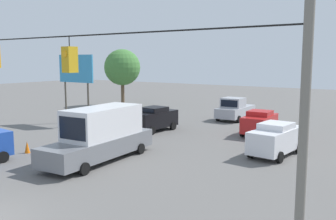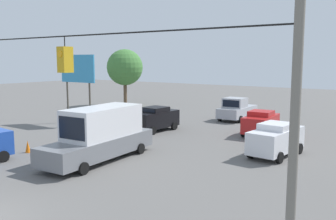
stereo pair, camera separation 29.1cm
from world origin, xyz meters
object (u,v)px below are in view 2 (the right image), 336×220
(sedan_red_oncoming_deep, at_px, (261,123))
(traffic_cone_fifth, at_px, (119,127))
(tree_horizon_right, at_px, (125,67))
(sedan_black_withflow_far, at_px, (156,119))
(roadside_billboard, at_px, (78,74))
(sedan_white_oncoming_far, at_px, (276,139))
(traffic_cone_fourth, at_px, (95,133))
(traffic_cone_third, at_px, (63,139))
(box_truck_grey_withflow_mid, at_px, (101,134))
(pickup_truck_silver_withflow_deep, at_px, (237,110))
(traffic_cone_second, at_px, (28,147))

(sedan_red_oncoming_deep, bearing_deg, traffic_cone_fifth, 28.35)
(sedan_red_oncoming_deep, xyz_separation_m, tree_horizon_right, (20.66, -8.05, 3.74))
(sedan_black_withflow_far, height_order, roadside_billboard, roadside_billboard)
(sedan_white_oncoming_far, height_order, traffic_cone_fourth, sedan_white_oncoming_far)
(traffic_cone_third, bearing_deg, box_truck_grey_withflow_mid, 165.84)
(traffic_cone_fourth, bearing_deg, sedan_black_withflow_far, -114.37)
(pickup_truck_silver_withflow_deep, distance_m, traffic_cone_second, 19.73)
(traffic_cone_third, relative_size, traffic_cone_fifth, 1.00)
(traffic_cone_fourth, bearing_deg, roadside_billboard, -31.46)
(box_truck_grey_withflow_mid, xyz_separation_m, tree_horizon_right, (15.84, -19.93, 3.24))
(pickup_truck_silver_withflow_deep, bearing_deg, sedan_red_oncoming_deep, 128.68)
(tree_horizon_right, bearing_deg, sedan_white_oncoming_far, 150.53)
(traffic_cone_second, distance_m, traffic_cone_fifth, 8.11)
(traffic_cone_fourth, bearing_deg, tree_horizon_right, -55.07)
(traffic_cone_second, bearing_deg, sedan_white_oncoming_far, -147.88)
(sedan_red_oncoming_deep, distance_m, tree_horizon_right, 22.49)
(tree_horizon_right, bearing_deg, traffic_cone_fifth, 129.90)
(roadside_billboard, bearing_deg, tree_horizon_right, -65.53)
(traffic_cone_fourth, bearing_deg, box_truck_grey_withflow_mid, 139.46)
(sedan_red_oncoming_deep, bearing_deg, traffic_cone_second, 53.89)
(box_truck_grey_withflow_mid, xyz_separation_m, traffic_cone_third, (4.85, -1.22, -1.11))
(sedan_black_withflow_far, xyz_separation_m, traffic_cone_second, (2.18, 10.11, -0.64))
(box_truck_grey_withflow_mid, distance_m, roadside_billboard, 12.86)
(sedan_red_oncoming_deep, xyz_separation_m, traffic_cone_fifth, (9.60, 5.18, -0.60))
(sedan_black_withflow_far, bearing_deg, pickup_truck_silver_withflow_deep, -107.87)
(traffic_cone_second, xyz_separation_m, roadside_billboard, (5.25, -8.77, 4.09))
(box_truck_grey_withflow_mid, bearing_deg, roadside_billboard, -36.01)
(sedan_white_oncoming_far, bearing_deg, sedan_black_withflow_far, -11.52)
(traffic_cone_second, distance_m, traffic_cone_third, 2.63)
(box_truck_grey_withflow_mid, height_order, traffic_cone_third, box_truck_grey_withflow_mid)
(traffic_cone_fifth, bearing_deg, sedan_black_withflow_far, -136.19)
(sedan_black_withflow_far, relative_size, traffic_cone_third, 5.62)
(traffic_cone_second, relative_size, traffic_cone_third, 1.00)
(traffic_cone_fourth, xyz_separation_m, roadside_billboard, (5.34, -3.27, 4.09))
(sedan_black_withflow_far, height_order, box_truck_grey_withflow_mid, box_truck_grey_withflow_mid)
(traffic_cone_fifth, bearing_deg, traffic_cone_fourth, 89.99)
(traffic_cone_fifth, height_order, roadside_billboard, roadside_billboard)
(box_truck_grey_withflow_mid, height_order, sedan_red_oncoming_deep, box_truck_grey_withflow_mid)
(sedan_white_oncoming_far, xyz_separation_m, sedan_red_oncoming_deep, (3.00, -5.32, -0.05))
(tree_horizon_right, bearing_deg, sedan_black_withflow_far, 139.51)
(sedan_white_oncoming_far, xyz_separation_m, box_truck_grey_withflow_mid, (7.82, 6.56, 0.45))
(sedan_black_withflow_far, xyz_separation_m, traffic_cone_third, (2.16, 7.48, -0.64))
(sedan_black_withflow_far, distance_m, pickup_truck_silver_withflow_deep, 9.40)
(traffic_cone_third, bearing_deg, traffic_cone_fourth, -91.35)
(pickup_truck_silver_withflow_deep, bearing_deg, roadside_billboard, 44.94)
(sedan_white_oncoming_far, height_order, sedan_black_withflow_far, sedan_white_oncoming_far)
(tree_horizon_right, bearing_deg, pickup_truck_silver_withflow_deep, 171.92)
(traffic_cone_fifth, relative_size, roadside_billboard, 0.12)
(sedan_red_oncoming_deep, relative_size, traffic_cone_fifth, 5.36)
(roadside_billboard, bearing_deg, traffic_cone_third, 130.70)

